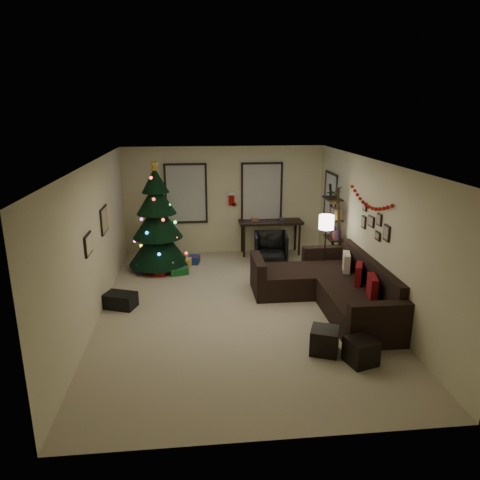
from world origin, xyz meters
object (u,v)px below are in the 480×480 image
object	(u,v)px
christmas_tree	(157,224)
desk_chair	(271,247)
desk	(271,225)
bookshelf	(335,232)
sofa	(332,289)

from	to	relation	value
christmas_tree	desk_chair	size ratio (longest dim) A/B	3.51
desk	desk_chair	bearing A→B (deg)	-98.60
christmas_tree	bookshelf	distance (m)	3.97
sofa	bookshelf	world-z (taller)	bookshelf
sofa	desk_chair	size ratio (longest dim) A/B	4.30
sofa	desk_chair	world-z (taller)	sofa
sofa	bookshelf	size ratio (longest dim) A/B	1.56
christmas_tree	bookshelf	xyz separation A→B (m)	(3.90, -0.75, -0.09)
christmas_tree	desk	xyz separation A→B (m)	(2.75, 0.85, -0.30)
sofa	desk_chair	xyz separation A→B (m)	(-0.74, 2.55, 0.05)
sofa	desk	xyz separation A→B (m)	(-0.65, 3.20, 0.45)
christmas_tree	bookshelf	world-z (taller)	christmas_tree
sofa	bookshelf	xyz separation A→B (m)	(0.50, 1.59, 0.66)
sofa	desk	size ratio (longest dim) A/B	1.96
bookshelf	desk_chair	bearing A→B (deg)	142.48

